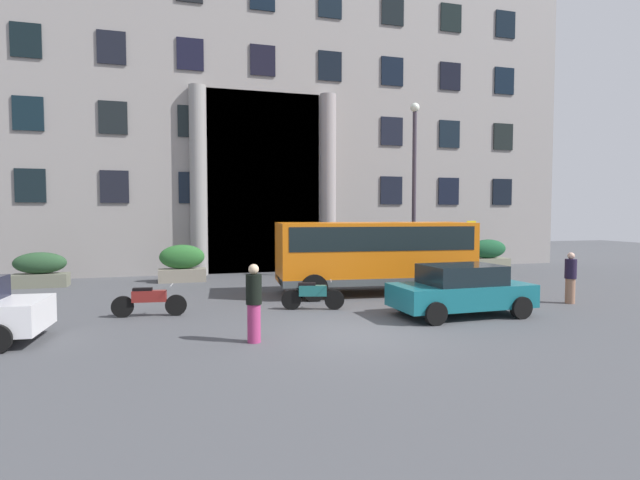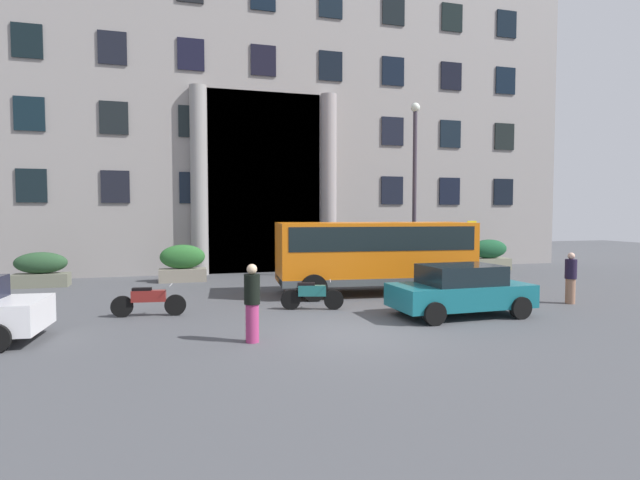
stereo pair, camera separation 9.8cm
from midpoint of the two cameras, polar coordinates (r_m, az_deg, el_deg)
name	(u,v)px [view 2 (the right image)]	position (r m, az deg, el deg)	size (l,w,h in m)	color
ground_plane	(352,336)	(12.38, 3.87, -10.86)	(80.00, 64.00, 0.12)	#47494E
office_building_facade	(251,101)	(29.78, -7.83, 15.54)	(33.96, 9.65, 18.72)	gray
orange_minibus	(374,251)	(18.21, 6.40, -1.23)	(7.17, 3.22, 2.58)	orange
bus_stop_sign	(471,244)	(22.45, 17.04, -0.41)	(0.44, 0.08, 2.59)	#969912
hedge_planter_east	(489,255)	(27.05, 18.85, -1.67)	(2.14, 0.89, 1.57)	gray
hedge_planter_west	(183,264)	(22.04, -15.32, -2.64)	(1.95, 0.83, 1.58)	gray
hedge_planter_entrance_left	(41,270)	(22.63, -29.20, -3.02)	(2.03, 0.84, 1.38)	#676958
hedge_planter_far_west	(328,262)	(23.21, 1.08, -2.53)	(1.51, 0.96, 1.35)	#675F56
parked_sedan_second	(460,290)	(14.79, 15.95, -5.52)	(4.00, 2.06, 1.45)	#15636F
motorcycle_near_kerb	(147,300)	(14.98, -19.00, -6.54)	(2.05, 0.55, 0.89)	black
scooter_by_planter	(471,288)	(17.30, 17.01, -5.23)	(2.02, 0.70, 0.89)	black
motorcycle_far_end	(311,295)	(15.16, -0.88, -6.29)	(1.86, 0.74, 0.89)	black
pedestrian_woman_with_bag	(252,303)	(11.41, -7.53, -7.13)	(0.36, 0.36, 1.78)	#A13165
pedestrian_man_red_shirt	(571,278)	(18.04, 26.90, -3.90)	(0.36, 0.36, 1.66)	#926851
lamppost_plaza_centre	(415,178)	(22.22, 10.90, 7.03)	(0.40, 0.40, 7.69)	#39313D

